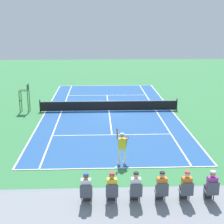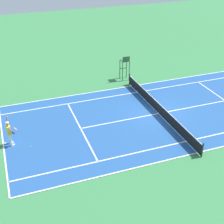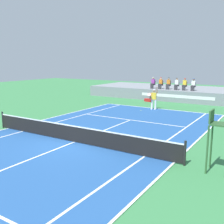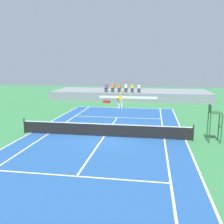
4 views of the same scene
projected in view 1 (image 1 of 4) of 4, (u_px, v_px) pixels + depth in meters
The scene contains 14 objects.
ground_plane at pixel (109, 111), 29.78m from camera, with size 80.00×80.00×0.00m, color #387F47.
court at pixel (109, 111), 29.77m from camera, with size 11.08×23.88×0.03m.
net at pixel (109, 105), 29.64m from camera, with size 11.98×0.10×1.07m.
barrier_wall at pixel (122, 202), 13.74m from camera, with size 22.21×0.25×1.21m.
spectator_seated_0 at pixel (211, 187), 12.47m from camera, with size 0.44×0.60×1.27m.
spectator_seated_1 at pixel (186, 187), 12.44m from camera, with size 0.44×0.60×1.27m.
spectator_seated_2 at pixel (161, 188), 12.40m from camera, with size 0.44×0.60×1.27m.
spectator_seated_3 at pixel (136, 188), 12.36m from camera, with size 0.44×0.60×1.27m.
spectator_seated_4 at pixel (112, 188), 12.33m from camera, with size 0.44×0.60×1.27m.
spectator_seated_5 at pixel (86, 189), 12.29m from camera, with size 0.44×0.60×1.27m.
tennis_player at pixel (122, 147), 18.58m from camera, with size 0.75×0.70×2.08m.
tennis_ball at pixel (132, 155), 19.99m from camera, with size 0.07×0.07×0.07m, color #D1E533.
umpire_chair at pixel (25, 94), 29.09m from camera, with size 0.77×0.77×2.44m.
equipment_bag at pixel (182, 198), 14.95m from camera, with size 0.95×0.58×0.32m.
Camera 1 is at (0.92, 28.75, 7.71)m, focal length 54.85 mm.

